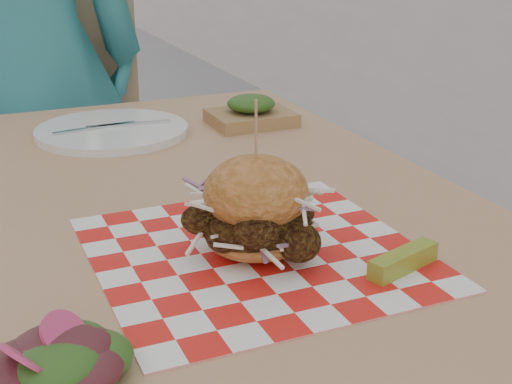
# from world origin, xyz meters

# --- Properties ---
(diner) EXTENTS (0.65, 0.50, 1.62)m
(diner) POSITION_xyz_m (0.16, 1.24, 0.81)
(diner) COLOR teal
(diner) RESTS_ON ground
(patio_table) EXTENTS (0.80, 1.20, 0.75)m
(patio_table) POSITION_xyz_m (0.25, 0.30, 0.67)
(patio_table) COLOR tan
(patio_table) RESTS_ON ground
(patio_chair) EXTENTS (0.47, 0.48, 0.95)m
(patio_chair) POSITION_xyz_m (0.26, 1.23, 0.55)
(patio_chair) COLOR tan
(patio_chair) RESTS_ON ground
(paper_liner) EXTENTS (0.36, 0.36, 0.00)m
(paper_liner) POSITION_xyz_m (0.29, 0.12, 0.75)
(paper_liner) COLOR red
(paper_liner) RESTS_ON patio_table
(sandwich) EXTENTS (0.16, 0.16, 0.18)m
(sandwich) POSITION_xyz_m (0.29, 0.12, 0.80)
(sandwich) COLOR #CC7B39
(sandwich) RESTS_ON paper_liner
(pickle_spear) EXTENTS (0.10, 0.05, 0.02)m
(pickle_spear) POSITION_xyz_m (0.42, 0.02, 0.76)
(pickle_spear) COLOR olive
(pickle_spear) RESTS_ON paper_liner
(side_salad) EXTENTS (0.14, 0.14, 0.05)m
(side_salad) POSITION_xyz_m (0.04, -0.04, 0.76)
(side_salad) COLOR #3F1419
(side_salad) RESTS_ON patio_table
(place_setting) EXTENTS (0.27, 0.27, 0.02)m
(place_setting) POSITION_xyz_m (0.25, 0.67, 0.76)
(place_setting) COLOR white
(place_setting) RESTS_ON patio_table
(kraft_tray) EXTENTS (0.15, 0.12, 0.06)m
(kraft_tray) POSITION_xyz_m (0.50, 0.64, 0.77)
(kraft_tray) COLOR #9B7646
(kraft_tray) RESTS_ON patio_table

